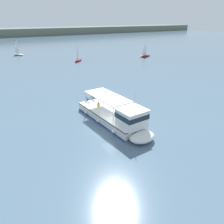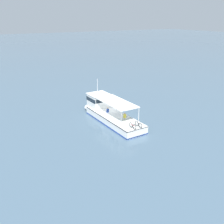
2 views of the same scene
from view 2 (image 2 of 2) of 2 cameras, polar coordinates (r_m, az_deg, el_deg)
name	(u,v)px [view 2 (image 2 of 2)]	position (r m, az deg, el deg)	size (l,w,h in m)	color
ground_plane	(111,116)	(37.92, -0.33, -0.98)	(400.00, 400.00, 0.00)	slate
ferry_main	(108,112)	(36.61, -0.84, -0.09)	(3.73, 12.91, 5.32)	white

